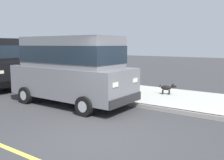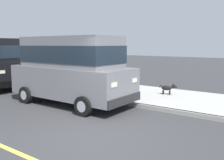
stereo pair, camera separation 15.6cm
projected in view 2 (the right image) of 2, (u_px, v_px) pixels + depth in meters
ground_plane at (91, 137)px, 6.11m from camera, size 80.00×80.00×0.00m
curb at (152, 108)px, 8.65m from camera, size 0.16×64.00×0.14m
sidewalk at (173, 99)px, 10.09m from camera, size 3.60×64.00×0.14m
car_grey_van at (71, 67)px, 9.32m from camera, size 2.15×4.90×2.52m
dog_black at (168, 88)px, 10.51m from camera, size 0.30×0.75×0.49m
fire_hydrant at (79, 84)px, 11.24m from camera, size 0.34×0.24×0.72m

